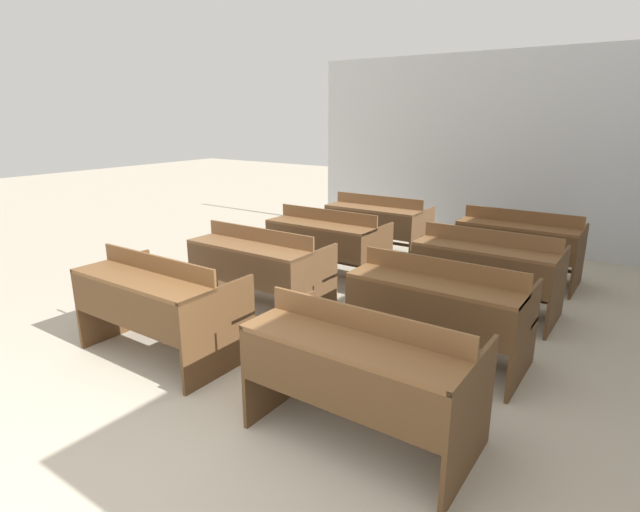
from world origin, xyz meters
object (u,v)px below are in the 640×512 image
(bench_front_left, at_px, (158,301))
(bench_third_left, at_px, (327,241))
(bench_second_right, at_px, (439,306))
(bench_third_right, at_px, (487,268))
(bench_back_right, at_px, (519,243))
(bench_second_left, at_px, (259,266))
(bench_front_right, at_px, (361,370))
(bench_back_left, at_px, (377,223))

(bench_front_left, bearing_deg, bench_third_left, 89.54)
(bench_second_right, xyz_separation_m, bench_third_right, (0.01, 1.23, 0.00))
(bench_second_right, height_order, bench_third_left, same)
(bench_back_right, bearing_deg, bench_third_right, -90.12)
(bench_second_right, relative_size, bench_third_left, 1.00)
(bench_second_left, bearing_deg, bench_third_right, 32.55)
(bench_front_right, xyz_separation_m, bench_third_left, (-1.91, 2.46, 0.00))
(bench_third_left, height_order, bench_third_right, same)
(bench_front_left, distance_m, bench_second_left, 1.22)
(bench_back_left, xyz_separation_m, bench_back_right, (1.90, -0.01, 0.00))
(bench_front_left, height_order, bench_third_left, same)
(bench_back_left, bearing_deg, bench_second_right, -52.62)
(bench_second_right, bearing_deg, bench_third_right, 89.75)
(bench_second_left, bearing_deg, bench_second_right, -0.36)
(bench_third_left, bearing_deg, bench_third_right, 0.39)
(bench_third_right, height_order, bench_back_right, same)
(bench_second_left, bearing_deg, bench_front_right, -33.14)
(bench_third_right, bearing_deg, bench_second_right, -90.25)
(bench_third_left, bearing_deg, bench_second_right, -32.71)
(bench_back_left, relative_size, bench_back_right, 1.00)
(bench_back_left, bearing_deg, bench_front_left, -90.40)
(bench_front_right, xyz_separation_m, bench_back_left, (-1.90, 3.72, 0.00))
(bench_back_left, distance_m, bench_back_right, 1.90)
(bench_second_left, distance_m, bench_back_left, 2.47)
(bench_third_right, bearing_deg, bench_back_left, 146.75)
(bench_second_right, xyz_separation_m, bench_third_left, (-1.90, 1.22, 0.00))
(bench_second_right, distance_m, bench_third_right, 1.23)
(bench_back_right, bearing_deg, bench_front_left, -117.68)
(bench_second_left, bearing_deg, bench_back_left, 89.65)
(bench_front_right, xyz_separation_m, bench_second_right, (-0.01, 1.24, 0.00))
(bench_third_right, relative_size, bench_back_right, 1.00)
(bench_second_left, relative_size, bench_back_right, 1.00)
(bench_third_left, distance_m, bench_third_right, 1.91)
(bench_front_left, bearing_deg, bench_third_right, 51.75)
(bench_front_left, distance_m, bench_second_right, 2.27)
(bench_third_right, height_order, bench_back_left, same)
(bench_front_right, bearing_deg, bench_front_left, 179.02)
(bench_front_left, height_order, bench_back_left, same)
(bench_second_right, distance_m, bench_back_left, 3.12)
(bench_front_right, distance_m, bench_third_right, 2.47)
(bench_second_left, xyz_separation_m, bench_second_right, (1.91, -0.01, 0.00))
(bench_third_right, bearing_deg, bench_front_right, -89.87)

